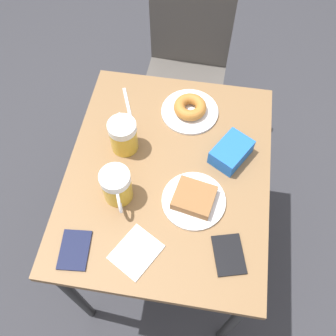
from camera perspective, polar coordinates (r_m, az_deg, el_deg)
name	(u,v)px	position (r m, az deg, el deg)	size (l,w,h in m)	color
ground_plane	(168,245)	(2.00, 0.00, -11.71)	(8.00, 8.00, 0.00)	#333338
table	(168,183)	(1.36, 0.00, -2.25)	(0.69, 0.85, 0.78)	olive
chair	(187,56)	(1.95, 2.94, 16.71)	(0.41, 0.41, 0.96)	#514C47
plate_with_cake	(194,199)	(1.22, 3.97, -4.74)	(0.21, 0.21, 0.04)	silver
plate_with_donut	(190,109)	(1.42, 3.36, 8.96)	(0.21, 0.21, 0.05)	silver
beer_mug_left	(123,135)	(1.29, -6.83, 4.99)	(0.10, 0.14, 0.13)	gold
beer_mug_center	(117,186)	(1.19, -7.81, -2.79)	(0.10, 0.14, 0.13)	gold
napkin_folded	(136,252)	(1.17, -4.89, -12.63)	(0.17, 0.18, 0.00)	white
fork	(128,105)	(1.46, -6.17, 9.56)	(0.07, 0.16, 0.00)	silver
passport_near_edge	(75,250)	(1.20, -14.05, -12.01)	(0.10, 0.13, 0.01)	#141938
passport_far_edge	(229,255)	(1.18, 9.24, -12.90)	(0.12, 0.14, 0.01)	black
blue_pouch	(231,152)	(1.31, 9.60, 2.42)	(0.16, 0.17, 0.06)	blue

